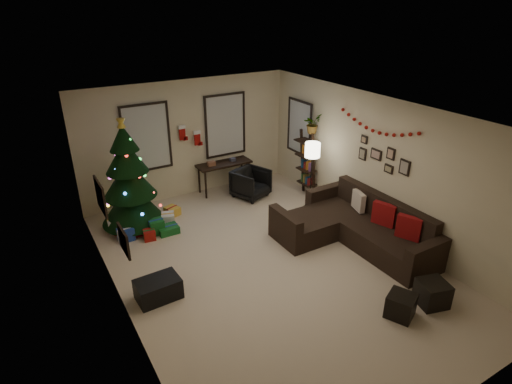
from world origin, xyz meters
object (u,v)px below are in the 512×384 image
desk (224,166)px  bookshelf (307,165)px  christmas_tree (129,183)px  sofa (354,228)px  desk_chair (251,183)px

desk → bookshelf: 1.98m
christmas_tree → desk: christmas_tree is taller
sofa → bookshelf: bookshelf is taller
christmas_tree → sofa: christmas_tree is taller
sofa → bookshelf: (0.47, 2.16, 0.48)m
desk_chair → bookshelf: (1.17, -0.59, 0.43)m
christmas_tree → bookshelf: bearing=-8.6°
desk → desk_chair: desk is taller
christmas_tree → desk: (2.41, 0.64, -0.34)m
sofa → desk_chair: size_ratio=4.13×
sofa → desk: sofa is taller
desk → desk_chair: 0.80m
desk_chair → sofa: bearing=-97.0°
sofa → bookshelf: 2.26m
sofa → bookshelf: bearing=77.7°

